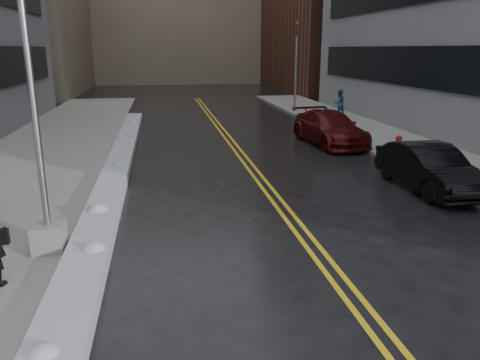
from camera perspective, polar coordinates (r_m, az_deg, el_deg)
name	(u,v)px	position (r m, az deg, el deg)	size (l,w,h in m)	color
ground	(212,289)	(9.10, -3.49, -13.07)	(160.00, 160.00, 0.00)	black
sidewalk_west	(29,168)	(19.10, -24.36, 1.29)	(5.50, 50.00, 0.15)	gray
sidewalk_east	(419,153)	(21.37, 21.02, 3.07)	(4.00, 50.00, 0.15)	gray
lane_line_left	(243,162)	(18.73, 0.34, 2.23)	(0.12, 50.00, 0.01)	gold
lane_line_right	(250,162)	(18.78, 1.24, 2.27)	(0.12, 50.00, 0.01)	gold
snow_ridge	(115,176)	(16.56, -15.01, 0.47)	(0.90, 30.00, 0.34)	silver
lamppost	(38,142)	(10.41, -23.42, 4.22)	(0.65, 0.65, 7.62)	gray
fire_hydrant	(399,143)	(20.79, 18.76, 4.29)	(0.26, 0.26, 0.73)	maroon
traffic_signal	(296,63)	(33.27, 6.83, 13.95)	(0.16, 0.20, 6.00)	gray
pedestrian_east	(339,103)	(31.04, 11.98, 9.16)	(0.83, 0.64, 1.70)	navy
car_black	(429,168)	(15.97, 22.03, 1.38)	(1.56, 4.46, 1.47)	black
car_maroon	(330,128)	(22.59, 10.87, 6.26)	(2.15, 5.29, 1.53)	#470B0B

